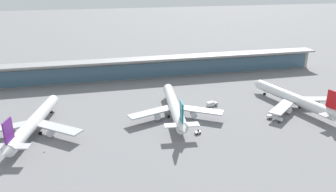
{
  "coord_description": "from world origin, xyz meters",
  "views": [
    {
      "loc": [
        -39.66,
        -157.21,
        73.8
      ],
      "look_at": [
        0.0,
        10.81,
        8.29
      ],
      "focal_mm": 34.63,
      "sensor_mm": 36.0,
      "label": 1
    }
  ],
  "objects_px": {
    "airliner_right_stand": "(295,99)",
    "service_truck_under_wing_white": "(275,118)",
    "service_truck_near_nose_grey": "(211,104)",
    "safety_cone_alpha": "(44,152)",
    "airliner_left_stand": "(33,122)",
    "service_truck_mid_apron_white": "(198,132)",
    "airliner_centre_stand": "(174,107)",
    "service_truck_on_taxiway_yellow": "(316,100)"
  },
  "relations": [
    {
      "from": "airliner_left_stand",
      "to": "service_truck_mid_apron_white",
      "type": "bearing_deg",
      "value": -14.08
    },
    {
      "from": "airliner_right_stand",
      "to": "service_truck_under_wing_white",
      "type": "distance_m",
      "value": 24.25
    },
    {
      "from": "service_truck_under_wing_white",
      "to": "service_truck_mid_apron_white",
      "type": "xyz_separation_m",
      "value": [
        -45.05,
        -4.96,
        -0.83
      ]
    },
    {
      "from": "airliner_left_stand",
      "to": "service_truck_near_nose_grey",
      "type": "height_order",
      "value": "airliner_left_stand"
    },
    {
      "from": "airliner_left_stand",
      "to": "service_truck_near_nose_grey",
      "type": "bearing_deg",
      "value": 6.92
    },
    {
      "from": "safety_cone_alpha",
      "to": "service_truck_on_taxiway_yellow",
      "type": "bearing_deg",
      "value": 9.44
    },
    {
      "from": "airliner_centre_stand",
      "to": "airliner_right_stand",
      "type": "bearing_deg",
      "value": -3.84
    },
    {
      "from": "airliner_centre_stand",
      "to": "service_truck_on_taxiway_yellow",
      "type": "xyz_separation_m",
      "value": [
        90.85,
        1.49,
        -4.87
      ]
    },
    {
      "from": "service_truck_under_wing_white",
      "to": "service_truck_on_taxiway_yellow",
      "type": "distance_m",
      "value": 44.47
    },
    {
      "from": "airliner_right_stand",
      "to": "safety_cone_alpha",
      "type": "relative_size",
      "value": 95.58
    },
    {
      "from": "service_truck_near_nose_grey",
      "to": "airliner_right_stand",
      "type": "bearing_deg",
      "value": -15.54
    },
    {
      "from": "airliner_right_stand",
      "to": "service_truck_on_taxiway_yellow",
      "type": "relative_size",
      "value": 9.7
    },
    {
      "from": "airliner_centre_stand",
      "to": "safety_cone_alpha",
      "type": "relative_size",
      "value": 96.7
    },
    {
      "from": "airliner_centre_stand",
      "to": "service_truck_mid_apron_white",
      "type": "height_order",
      "value": "airliner_centre_stand"
    },
    {
      "from": "airliner_centre_stand",
      "to": "service_truck_mid_apron_white",
      "type": "relative_size",
      "value": 20.78
    },
    {
      "from": "airliner_right_stand",
      "to": "service_truck_near_nose_grey",
      "type": "relative_size",
      "value": 8.77
    },
    {
      "from": "safety_cone_alpha",
      "to": "airliner_centre_stand",
      "type": "bearing_deg",
      "value": 20.51
    },
    {
      "from": "service_truck_on_taxiway_yellow",
      "to": "service_truck_under_wing_white",
      "type": "bearing_deg",
      "value": -153.65
    },
    {
      "from": "airliner_centre_stand",
      "to": "service_truck_near_nose_grey",
      "type": "bearing_deg",
      "value": 18.22
    },
    {
      "from": "service_truck_under_wing_white",
      "to": "service_truck_mid_apron_white",
      "type": "distance_m",
      "value": 45.33
    },
    {
      "from": "service_truck_near_nose_grey",
      "to": "service_truck_on_taxiway_yellow",
      "type": "bearing_deg",
      "value": -5.68
    },
    {
      "from": "service_truck_under_wing_white",
      "to": "airliner_right_stand",
      "type": "bearing_deg",
      "value": 34.33
    },
    {
      "from": "airliner_left_stand",
      "to": "service_truck_under_wing_white",
      "type": "xyz_separation_m",
      "value": [
        123.06,
        -14.6,
        -3.97
      ]
    },
    {
      "from": "service_truck_mid_apron_white",
      "to": "safety_cone_alpha",
      "type": "bearing_deg",
      "value": -178.97
    },
    {
      "from": "airliner_left_stand",
      "to": "airliner_right_stand",
      "type": "distance_m",
      "value": 142.82
    },
    {
      "from": "airliner_left_stand",
      "to": "airliner_right_stand",
      "type": "xyz_separation_m",
      "value": [
        142.82,
        -1.11,
        0.0
      ]
    },
    {
      "from": "service_truck_near_nose_grey",
      "to": "airliner_centre_stand",
      "type": "bearing_deg",
      "value": -161.78
    },
    {
      "from": "airliner_centre_stand",
      "to": "service_truck_mid_apron_white",
      "type": "xyz_separation_m",
      "value": [
        5.96,
        -23.2,
        -4.8
      ]
    },
    {
      "from": "service_truck_near_nose_grey",
      "to": "service_truck_under_wing_white",
      "type": "relative_size",
      "value": 0.87
    },
    {
      "from": "airliner_centre_stand",
      "to": "service_truck_on_taxiway_yellow",
      "type": "height_order",
      "value": "airliner_centre_stand"
    },
    {
      "from": "airliner_right_stand",
      "to": "service_truck_mid_apron_white",
      "type": "relative_size",
      "value": 20.54
    },
    {
      "from": "airliner_centre_stand",
      "to": "safety_cone_alpha",
      "type": "xyz_separation_m",
      "value": [
        -65.45,
        -24.48,
        -5.36
      ]
    },
    {
      "from": "service_truck_near_nose_grey",
      "to": "safety_cone_alpha",
      "type": "relative_size",
      "value": 10.9
    },
    {
      "from": "airliner_right_stand",
      "to": "service_truck_on_taxiway_yellow",
      "type": "height_order",
      "value": "airliner_right_stand"
    },
    {
      "from": "airliner_left_stand",
      "to": "safety_cone_alpha",
      "type": "height_order",
      "value": "airliner_left_stand"
    },
    {
      "from": "airliner_left_stand",
      "to": "service_truck_mid_apron_white",
      "type": "distance_m",
      "value": 80.57
    },
    {
      "from": "airliner_right_stand",
      "to": "safety_cone_alpha",
      "type": "bearing_deg",
      "value": -171.76
    },
    {
      "from": "service_truck_near_nose_grey",
      "to": "service_truck_on_taxiway_yellow",
      "type": "height_order",
      "value": "service_truck_near_nose_grey"
    },
    {
      "from": "service_truck_mid_apron_white",
      "to": "airliner_left_stand",
      "type": "bearing_deg",
      "value": 165.92
    },
    {
      "from": "airliner_centre_stand",
      "to": "airliner_right_stand",
      "type": "height_order",
      "value": "same"
    },
    {
      "from": "service_truck_mid_apron_white",
      "to": "safety_cone_alpha",
      "type": "xyz_separation_m",
      "value": [
        -71.41,
        -1.28,
        -0.56
      ]
    },
    {
      "from": "service_truck_near_nose_grey",
      "to": "service_truck_mid_apron_white",
      "type": "height_order",
      "value": "service_truck_near_nose_grey"
    }
  ]
}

